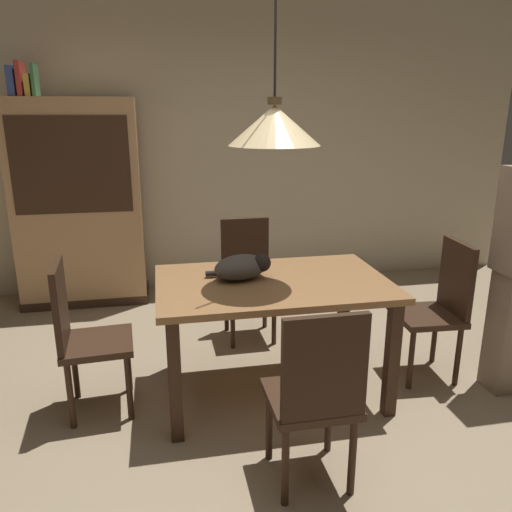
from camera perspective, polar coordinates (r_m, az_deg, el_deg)
ground at (r=2.97m, az=1.60°, el=-19.49°), size 10.00×10.00×0.00m
back_wall at (r=5.04m, az=-5.04°, el=12.98°), size 6.40×0.10×2.90m
dining_table at (r=3.05m, az=1.93°, el=-4.60°), size 1.40×0.90×0.75m
chair_right_side at (r=3.51m, az=20.23°, el=-5.17°), size 0.42×0.42×0.93m
chair_near_front at (r=2.35m, az=6.88°, el=-15.25°), size 0.40×0.40×0.93m
chair_far_back at (r=3.91m, az=-0.99°, el=-1.97°), size 0.41×0.41×0.93m
chair_left_side at (r=3.07m, az=-19.29°, el=-8.22°), size 0.43×0.43×0.93m
cat_sleeping at (r=3.02m, az=-1.55°, el=-1.25°), size 0.41×0.32×0.16m
pendant_lamp at (r=2.85m, az=2.13°, el=14.79°), size 0.52×0.52×1.30m
hutch_bookcase at (r=4.80m, az=-19.56°, el=5.19°), size 1.12×0.45×1.85m
book_blue_wide at (r=4.81m, az=-26.04°, el=17.52°), size 0.06×0.24×0.24m
book_red_tall at (r=4.80m, az=-25.31°, el=17.85°), size 0.04×0.22×0.28m
book_yellow_short at (r=4.78m, az=-24.55°, el=17.35°), size 0.04×0.20×0.18m
book_green_slim at (r=4.77m, az=-23.98°, el=17.90°), size 0.03×0.20×0.26m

